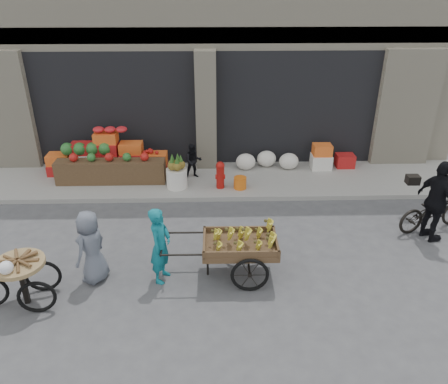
{
  "coord_description": "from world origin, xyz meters",
  "views": [
    {
      "loc": [
        0.18,
        -6.43,
        5.03
      ],
      "look_at": [
        0.39,
        1.35,
        1.1
      ],
      "focal_mm": 35.0,
      "sensor_mm": 36.0,
      "label": 1
    }
  ],
  "objects_px": {
    "seated_person": "(193,161)",
    "orange_bucket": "(240,183)",
    "bicycle": "(433,210)",
    "vendor_woman": "(160,245)",
    "fire_hydrant": "(220,174)",
    "pineapple_bin": "(177,178)",
    "banana_cart": "(237,243)",
    "cyclist": "(437,202)",
    "vendor_grey": "(91,247)",
    "tricycle_cart": "(21,276)"
  },
  "relations": [
    {
      "from": "vendor_grey",
      "to": "cyclist",
      "type": "distance_m",
      "value": 6.8
    },
    {
      "from": "pineapple_bin",
      "to": "cyclist",
      "type": "xyz_separation_m",
      "value": [
        5.45,
        -2.36,
        0.5
      ]
    },
    {
      "from": "seated_person",
      "to": "cyclist",
      "type": "distance_m",
      "value": 5.87
    },
    {
      "from": "pineapple_bin",
      "to": "fire_hydrant",
      "type": "relative_size",
      "value": 0.73
    },
    {
      "from": "pineapple_bin",
      "to": "seated_person",
      "type": "distance_m",
      "value": 0.75
    },
    {
      "from": "vendor_woman",
      "to": "bicycle",
      "type": "relative_size",
      "value": 0.85
    },
    {
      "from": "pineapple_bin",
      "to": "vendor_woman",
      "type": "bearing_deg",
      "value": -90.38
    },
    {
      "from": "pineapple_bin",
      "to": "vendor_woman",
      "type": "distance_m",
      "value": 3.58
    },
    {
      "from": "seated_person",
      "to": "tricycle_cart",
      "type": "height_order",
      "value": "seated_person"
    },
    {
      "from": "fire_hydrant",
      "to": "tricycle_cart",
      "type": "distance_m",
      "value": 5.31
    },
    {
      "from": "pineapple_bin",
      "to": "cyclist",
      "type": "distance_m",
      "value": 5.96
    },
    {
      "from": "fire_hydrant",
      "to": "vendor_grey",
      "type": "bearing_deg",
      "value": -123.88
    },
    {
      "from": "pineapple_bin",
      "to": "bicycle",
      "type": "bearing_deg",
      "value": -19.14
    },
    {
      "from": "orange_bucket",
      "to": "seated_person",
      "type": "bearing_deg",
      "value": 149.74
    },
    {
      "from": "tricycle_cart",
      "to": "bicycle",
      "type": "bearing_deg",
      "value": 6.64
    },
    {
      "from": "pineapple_bin",
      "to": "cyclist",
      "type": "relative_size",
      "value": 0.3
    },
    {
      "from": "banana_cart",
      "to": "cyclist",
      "type": "relative_size",
      "value": 1.31
    },
    {
      "from": "orange_bucket",
      "to": "vendor_woman",
      "type": "relative_size",
      "value": 0.22
    },
    {
      "from": "pineapple_bin",
      "to": "orange_bucket",
      "type": "distance_m",
      "value": 1.61
    },
    {
      "from": "seated_person",
      "to": "banana_cart",
      "type": "relative_size",
      "value": 0.41
    },
    {
      "from": "pineapple_bin",
      "to": "vendor_grey",
      "type": "distance_m",
      "value": 3.77
    },
    {
      "from": "seated_person",
      "to": "vendor_grey",
      "type": "bearing_deg",
      "value": -121.66
    },
    {
      "from": "fire_hydrant",
      "to": "seated_person",
      "type": "bearing_deg",
      "value": 137.12
    },
    {
      "from": "fire_hydrant",
      "to": "vendor_woman",
      "type": "xyz_separation_m",
      "value": [
        -1.12,
        -3.51,
        0.22
      ]
    },
    {
      "from": "orange_bucket",
      "to": "vendor_woman",
      "type": "height_order",
      "value": "vendor_woman"
    },
    {
      "from": "fire_hydrant",
      "to": "vendor_woman",
      "type": "relative_size",
      "value": 0.49
    },
    {
      "from": "pineapple_bin",
      "to": "cyclist",
      "type": "bearing_deg",
      "value": -23.42
    },
    {
      "from": "banana_cart",
      "to": "cyclist",
      "type": "distance_m",
      "value": 4.26
    },
    {
      "from": "fire_hydrant",
      "to": "cyclist",
      "type": "relative_size",
      "value": 0.41
    },
    {
      "from": "banana_cart",
      "to": "pineapple_bin",
      "type": "bearing_deg",
      "value": 111.47
    },
    {
      "from": "tricycle_cart",
      "to": "bicycle",
      "type": "height_order",
      "value": "tricycle_cart"
    },
    {
      "from": "vendor_woman",
      "to": "vendor_grey",
      "type": "height_order",
      "value": "vendor_woman"
    },
    {
      "from": "banana_cart",
      "to": "cyclist",
      "type": "height_order",
      "value": "cyclist"
    },
    {
      "from": "pineapple_bin",
      "to": "tricycle_cart",
      "type": "distance_m",
      "value": 4.74
    },
    {
      "from": "seated_person",
      "to": "vendor_grey",
      "type": "distance_m",
      "value": 4.46
    },
    {
      "from": "vendor_woman",
      "to": "vendor_grey",
      "type": "xyz_separation_m",
      "value": [
        -1.22,
        0.02,
        -0.03
      ]
    },
    {
      "from": "fire_hydrant",
      "to": "bicycle",
      "type": "xyz_separation_m",
      "value": [
        4.55,
        -1.91,
        -0.05
      ]
    },
    {
      "from": "bicycle",
      "to": "orange_bucket",
      "type": "bearing_deg",
      "value": 47.48
    },
    {
      "from": "bicycle",
      "to": "vendor_grey",
      "type": "bearing_deg",
      "value": 85.06
    },
    {
      "from": "seated_person",
      "to": "orange_bucket",
      "type": "bearing_deg",
      "value": -40.26
    },
    {
      "from": "orange_bucket",
      "to": "banana_cart",
      "type": "bearing_deg",
      "value": -94.35
    },
    {
      "from": "seated_person",
      "to": "vendor_grey",
      "type": "xyz_separation_m",
      "value": [
        -1.65,
        -4.14,
        0.11
      ]
    },
    {
      "from": "pineapple_bin",
      "to": "seated_person",
      "type": "relative_size",
      "value": 0.56
    },
    {
      "from": "seated_person",
      "to": "bicycle",
      "type": "distance_m",
      "value": 5.85
    },
    {
      "from": "vendor_grey",
      "to": "tricycle_cart",
      "type": "bearing_deg",
      "value": -33.37
    },
    {
      "from": "fire_hydrant",
      "to": "tricycle_cart",
      "type": "bearing_deg",
      "value": -129.32
    },
    {
      "from": "bicycle",
      "to": "tricycle_cart",
      "type": "bearing_deg",
      "value": 87.66
    },
    {
      "from": "orange_bucket",
      "to": "banana_cart",
      "type": "xyz_separation_m",
      "value": [
        -0.26,
        -3.37,
        0.42
      ]
    },
    {
      "from": "orange_bucket",
      "to": "seated_person",
      "type": "relative_size",
      "value": 0.34
    },
    {
      "from": "fire_hydrant",
      "to": "vendor_woman",
      "type": "height_order",
      "value": "vendor_woman"
    }
  ]
}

